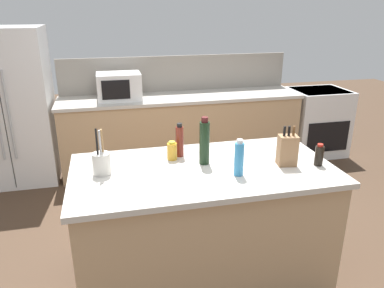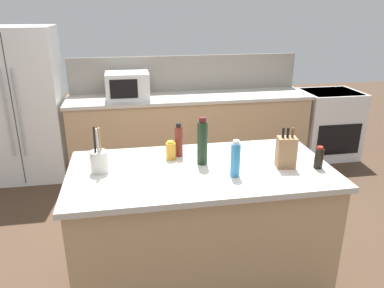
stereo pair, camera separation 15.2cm
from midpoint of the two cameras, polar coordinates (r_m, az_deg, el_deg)
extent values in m
plane|color=#473323|center=(3.15, 2.65, -19.47)|extent=(14.00, 14.00, 0.00)
cube|color=tan|center=(4.89, 0.57, 1.75)|extent=(3.01, 0.62, 0.90)
cube|color=beige|center=(4.76, 0.59, 7.12)|extent=(3.05, 0.66, 0.04)
cube|color=gray|center=(5.01, -0.07, 10.72)|extent=(3.01, 0.03, 0.46)
cube|color=tan|center=(2.88, 2.80, -12.58)|extent=(1.78, 0.89, 0.90)
cube|color=beige|center=(2.65, 2.97, -4.04)|extent=(1.84, 0.95, 0.04)
cube|color=white|center=(4.87, -23.67, 5.46)|extent=(0.91, 0.72, 1.80)
cube|color=#2D2D2D|center=(4.53, -24.63, 4.29)|extent=(0.01, 0.00, 1.71)
cylinder|color=#ADB2B7|center=(4.53, -25.42, 4.16)|extent=(0.02, 0.02, 0.99)
cylinder|color=#ADB2B7|center=(4.50, -23.95, 4.29)|extent=(0.02, 0.02, 0.99)
cube|color=white|center=(5.56, 20.69, 2.86)|extent=(0.76, 0.64, 0.92)
cube|color=black|center=(5.34, 22.24, 0.62)|extent=(0.61, 0.01, 0.41)
cube|color=black|center=(5.46, 21.28, 7.36)|extent=(0.68, 0.58, 0.02)
cube|color=white|center=(4.64, -8.85, 8.79)|extent=(0.52, 0.38, 0.32)
cube|color=black|center=(4.45, -9.37, 8.27)|extent=(0.32, 0.01, 0.22)
cube|color=#936B47|center=(2.72, 15.71, -1.24)|extent=(0.14, 0.12, 0.22)
cylinder|color=black|center=(2.66, 15.34, 1.66)|extent=(0.02, 0.02, 0.07)
cylinder|color=black|center=(2.67, 16.01, 1.65)|extent=(0.02, 0.02, 0.07)
cylinder|color=brown|center=(2.68, 16.68, 1.65)|extent=(0.02, 0.02, 0.07)
cylinder|color=beige|center=(2.61, -12.33, -2.66)|extent=(0.12, 0.12, 0.15)
cylinder|color=olive|center=(2.56, -12.25, 0.63)|extent=(0.01, 0.05, 0.18)
cylinder|color=black|center=(2.56, -12.99, 0.54)|extent=(0.01, 0.05, 0.18)
cylinder|color=#B2B2B7|center=(2.54, -12.56, 0.42)|extent=(0.01, 0.03, 0.18)
cylinder|color=gold|center=(2.77, -1.68, -1.09)|extent=(0.07, 0.07, 0.13)
cylinder|color=gold|center=(2.74, -1.70, 0.28)|extent=(0.05, 0.05, 0.02)
cylinder|color=#3384BC|center=(2.50, 8.37, -2.49)|extent=(0.06, 0.06, 0.23)
cylinder|color=white|center=(2.45, 8.52, 0.25)|extent=(0.04, 0.04, 0.03)
cylinder|color=black|center=(2.65, 3.24, 0.07)|extent=(0.07, 0.07, 0.31)
cylinder|color=#4C1919|center=(2.60, 3.31, 3.67)|extent=(0.05, 0.05, 0.04)
cylinder|color=black|center=(2.78, 20.25, -2.10)|extent=(0.06, 0.06, 0.14)
cylinder|color=#B22319|center=(2.75, 20.46, -0.55)|extent=(0.04, 0.04, 0.02)
cylinder|color=maroon|center=(2.81, -0.48, 0.38)|extent=(0.06, 0.06, 0.23)
cylinder|color=black|center=(2.76, -0.48, 2.90)|extent=(0.04, 0.04, 0.03)
camera|label=1|loc=(0.08, -88.52, 0.55)|focal=35.00mm
camera|label=2|loc=(0.08, 91.48, -0.55)|focal=35.00mm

